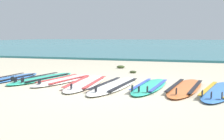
{
  "coord_description": "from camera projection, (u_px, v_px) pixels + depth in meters",
  "views": [
    {
      "loc": [
        1.73,
        -5.56,
        1.13
      ],
      "look_at": [
        -0.19,
        1.25,
        0.25
      ],
      "focal_mm": 44.41,
      "sensor_mm": 36.0,
      "label": 1
    }
  ],
  "objects": [
    {
      "name": "surfboard_7",
      "position": [
        219.0,
        91.0,
        5.52
      ],
      "size": [
        1.14,
        2.44,
        0.18
      ],
      "color": "#3875CC",
      "rests_on": "ground"
    },
    {
      "name": "surfboard_0",
      "position": [
        11.0,
        78.0,
        7.14
      ],
      "size": [
        0.68,
        2.12,
        0.18
      ],
      "color": "#3875CC",
      "rests_on": "ground"
    },
    {
      "name": "ground_plane",
      "position": [
        105.0,
        89.0,
        5.92
      ],
      "size": [
        80.0,
        80.0,
        0.0
      ],
      "primitive_type": "plane",
      "color": "#B7AD93"
    },
    {
      "name": "sea",
      "position": [
        178.0,
        43.0,
        40.83
      ],
      "size": [
        80.0,
        60.0,
        0.1
      ],
      "primitive_type": "cube",
      "color": "teal",
      "rests_on": "ground"
    },
    {
      "name": "surfboard_4",
      "position": [
        114.0,
        85.0,
        6.14
      ],
      "size": [
        0.88,
        2.52,
        0.18
      ],
      "color": "white",
      "rests_on": "ground"
    },
    {
      "name": "surfboard_5",
      "position": [
        150.0,
        86.0,
        6.03
      ],
      "size": [
        0.77,
        2.23,
        0.18
      ],
      "color": "#2DB793",
      "rests_on": "ground"
    },
    {
      "name": "surfboard_3",
      "position": [
        86.0,
        83.0,
        6.46
      ],
      "size": [
        0.75,
        2.47,
        0.18
      ],
      "color": "white",
      "rests_on": "ground"
    },
    {
      "name": "seaweed_clump_near_shoreline",
      "position": [
        133.0,
        72.0,
        8.4
      ],
      "size": [
        0.21,
        0.17,
        0.07
      ],
      "primitive_type": "ellipsoid",
      "color": "#2D381E",
      "rests_on": "ground"
    },
    {
      "name": "seaweed_clump_mid_sand",
      "position": [
        121.0,
        67.0,
        9.64
      ],
      "size": [
        0.28,
        0.23,
        0.1
      ],
      "primitive_type": "ellipsoid",
      "color": "#384723",
      "rests_on": "ground"
    },
    {
      "name": "surfboard_2",
      "position": [
        64.0,
        80.0,
        6.86
      ],
      "size": [
        1.03,
        2.27,
        0.18
      ],
      "color": "white",
      "rests_on": "ground"
    },
    {
      "name": "surfboard_6",
      "position": [
        185.0,
        87.0,
        5.89
      ],
      "size": [
        0.95,
        2.45,
        0.18
      ],
      "color": "orange",
      "rests_on": "ground"
    },
    {
      "name": "surfboard_1",
      "position": [
        43.0,
        78.0,
        7.16
      ],
      "size": [
        1.06,
        2.41,
        0.18
      ],
      "color": "#2DB793",
      "rests_on": "ground"
    }
  ]
}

